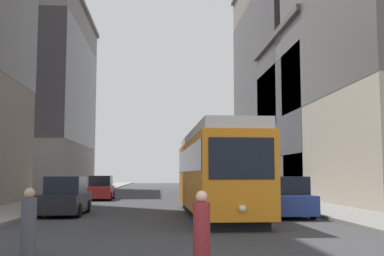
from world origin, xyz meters
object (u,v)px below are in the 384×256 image
object	(u,v)px
parked_car_right_far	(285,198)
parked_car_left_near	(101,189)
streetcar	(215,170)
parked_car_left_mid	(66,197)
transit_bus	(232,174)
pedestrian_crossing_far	(202,232)
pedestrian_crossing_near	(28,225)

from	to	relation	value
parked_car_right_far	parked_car_left_near	bearing A→B (deg)	-55.73
streetcar	parked_car_left_mid	distance (m)	7.22
transit_bus	parked_car_left_near	world-z (taller)	transit_bus
streetcar	parked_car_right_far	bearing A→B (deg)	-9.20
streetcar	parked_car_left_near	distance (m)	16.42
parked_car_left_near	pedestrian_crossing_far	distance (m)	27.57
streetcar	parked_car_right_far	distance (m)	3.43
parked_car_left_near	pedestrian_crossing_far	bearing A→B (deg)	-80.22
parked_car_right_far	pedestrian_crossing_near	bearing A→B (deg)	49.53
pedestrian_crossing_far	streetcar	bearing A→B (deg)	48.76
parked_car_left_mid	pedestrian_crossing_far	world-z (taller)	parked_car_left_mid
pedestrian_crossing_far	parked_car_right_far	bearing A→B (deg)	34.33
streetcar	pedestrian_crossing_near	distance (m)	12.11
streetcar	pedestrian_crossing_far	world-z (taller)	streetcar
parked_car_left_near	pedestrian_crossing_near	size ratio (longest dim) A/B	2.88
pedestrian_crossing_near	parked_car_left_mid	bearing A→B (deg)	-50.44
parked_car_left_near	transit_bus	bearing A→B (deg)	16.94
transit_bus	pedestrian_crossing_far	size ratio (longest dim) A/B	7.72
parked_car_left_near	pedestrian_crossing_far	world-z (taller)	parked_car_left_near
streetcar	pedestrian_crossing_near	size ratio (longest dim) A/B	8.26
parked_car_left_near	parked_car_right_far	size ratio (longest dim) A/B	1.02
transit_bus	parked_car_right_far	distance (m)	18.77
parked_car_left_mid	pedestrian_crossing_far	size ratio (longest dim) A/B	2.97
transit_bus	parked_car_right_far	size ratio (longest dim) A/B	2.70
streetcar	parked_car_right_far	size ratio (longest dim) A/B	2.92
transit_bus	streetcar	bearing A→B (deg)	-100.69
pedestrian_crossing_far	pedestrian_crossing_near	bearing A→B (deg)	123.90
streetcar	transit_bus	bearing A→B (deg)	78.09
parked_car_left_near	pedestrian_crossing_near	distance (m)	25.43
streetcar	pedestrian_crossing_far	bearing A→B (deg)	-99.00
parked_car_right_far	pedestrian_crossing_far	xyz separation A→B (m)	(-4.90, -11.81, -0.11)
streetcar	pedestrian_crossing_far	size ratio (longest dim) A/B	8.37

